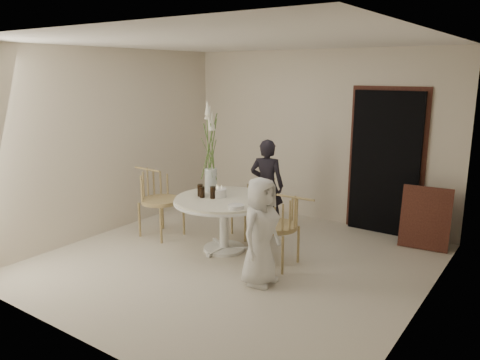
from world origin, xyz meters
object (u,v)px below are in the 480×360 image
Objects in this scene: table at (224,206)px; girl at (267,186)px; boy at (261,231)px; birthday_cake at (218,193)px; flower_vase at (210,154)px; chair_left at (154,192)px; chair_far at (256,199)px; chair_right at (285,220)px.

girl is at bearing 87.76° from table.
girl is at bearing 29.33° from boy.
flower_vase reaches higher than birthday_cake.
birthday_cake is at bearing -83.52° from chair_left.
flower_vase reaches higher than table.
boy is (0.95, -0.58, 0.00)m from table.
chair_right is at bearing -15.90° from chair_far.
boy is (0.00, -0.56, 0.02)m from chair_right.
chair_left is at bearing -162.75° from flower_vase.
birthday_cake is at bearing -73.53° from chair_far.
birthday_cake is at bearing 65.19° from girl.
boy is 1.21m from birthday_cake.
chair_left reaches higher than table.
table is 1.43× the size of chair_right.
boy is (2.18, -0.52, -0.02)m from chair_left.
chair_left reaches higher than birthday_cake.
chair_far reaches higher than table.
birthday_cake is (-0.10, 0.01, 0.17)m from table.
chair_far is at bearing 89.30° from table.
chair_left is (-2.17, -0.04, 0.04)m from chair_right.
chair_far is 3.65× the size of birthday_cake.
chair_far is at bearing 56.37° from flower_vase.
chair_right reaches higher than birthday_cake.
boy reaches higher than chair_far.
chair_left is at bearing 23.61° from girl.
birthday_cake is (-0.14, -1.01, 0.09)m from girl.
boy is at bearing -2.02° from chair_right.
chair_far is 0.89× the size of chair_right.
table is at bearing -84.13° from chair_left.
birthday_cake reaches higher than chair_far.
table is at bearing 58.26° from boy.
chair_left is (-1.23, -0.06, 0.02)m from table.
girl is (1.27, 1.08, 0.06)m from chair_left.
chair_right is 4.12× the size of birthday_cake.
boy reaches higher than chair_left.
table is 0.20m from birthday_cake.
chair_right is at bearing -1.62° from birthday_cake.
chair_left reaches higher than chair_far.
chair_far is 0.59× the size of girl.
table is 1.35× the size of chair_left.
birthday_cake reaches higher than table.
girl reaches higher than chair_far.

